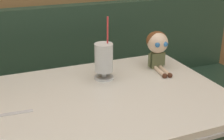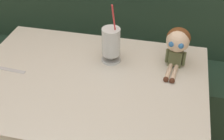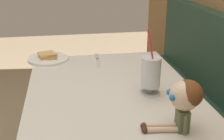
% 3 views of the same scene
% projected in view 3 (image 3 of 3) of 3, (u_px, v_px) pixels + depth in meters
% --- Properties ---
extents(diner_table, '(1.11, 0.81, 0.74)m').
position_uv_depth(diner_table, '(111.00, 125.00, 1.50)').
color(diner_table, silver).
rests_on(diner_table, ground).
extents(toast_plate, '(0.25, 0.25, 0.04)m').
position_uv_depth(toast_plate, '(48.00, 58.00, 1.83)').
color(toast_plate, white).
rests_on(toast_plate, diner_table).
extents(milkshake_glass, '(0.10, 0.10, 0.31)m').
position_uv_depth(milkshake_glass, '(151.00, 74.00, 1.35)').
color(milkshake_glass, silver).
rests_on(milkshake_glass, diner_table).
extents(butter_knife, '(0.24, 0.03, 0.01)m').
position_uv_depth(butter_knife, '(97.00, 58.00, 1.85)').
color(butter_knife, silver).
rests_on(butter_knife, diner_table).
extents(seated_doll, '(0.12, 0.22, 0.20)m').
position_uv_depth(seated_doll, '(184.00, 98.00, 1.06)').
color(seated_doll, '#5B6642').
rests_on(seated_doll, diner_table).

